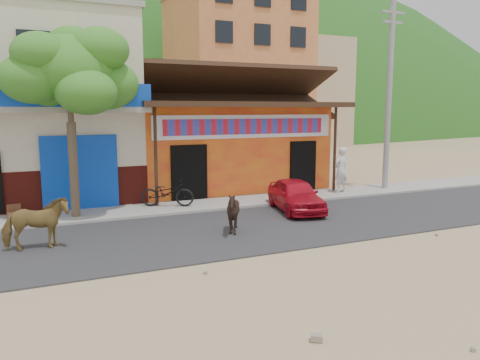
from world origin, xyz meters
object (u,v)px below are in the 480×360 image
Objects in this scene: utility_pole at (389,95)px; cow_dark at (233,212)px; tree at (71,122)px; red_car at (296,195)px; pedestrian at (341,170)px; scooter at (167,193)px; cow_tan at (36,224)px; cafe_chair_left at (14,206)px.

utility_pole reaches higher than cow_dark.
red_car is (7.03, -1.90, -2.52)m from tree.
pedestrian is (-2.42, -0.09, -3.06)m from utility_pole.
cow_dark is (-8.90, -3.91, -3.48)m from utility_pole.
scooter is 0.99× the size of pedestrian.
scooter is at bearing 179.45° from utility_pole.
red_car is at bearing -15.15° from tree.
scooter is at bearing 5.39° from tree.
tree is 4.15m from cow_tan.
red_car is (8.23, 1.24, -0.10)m from cow_tan.
pedestrian reaches higher than scooter.
tree is 0.75× the size of utility_pole.
cow_tan is 0.83× the size of pedestrian.
pedestrian is 12.17m from cafe_chair_left.
red_car reaches higher than cafe_chair_left.
tree is 3.14m from cafe_chair_left.
utility_pole is 9.21× the size of cafe_chair_left.
utility_pole is at bearing 32.18° from red_car.
tree is at bearing -21.40° from cow_tan.
cafe_chair_left is at bearing 178.33° from red_car.
tree reaches higher than cow_tan.
red_car is at bearing 14.13° from pedestrian.
cow_dark is 1.38× the size of cafe_chair_left.
cafe_chair_left is (-4.89, -0.03, -0.06)m from scooter.
cow_dark is (5.10, -0.56, -0.06)m from cow_tan.
red_car is (-5.77, -2.10, -3.52)m from utility_pole.
scooter is at bearing 169.70° from cow_dark.
cafe_chair_left is at bearing 116.19° from scooter.
red_car is 1.75× the size of pedestrian.
pedestrian is (6.48, 3.82, 0.42)m from cow_dark.
utility_pole is 2.44× the size of red_car.
cow_dark is (3.90, -3.71, -2.48)m from tree.
tree is at bearing -179.10° from utility_pole.
tree is 3.20× the size of pedestrian.
utility_pole reaches higher than cafe_chair_left.
cow_dark reaches higher than red_car.
red_car is at bearing -93.33° from scooter.
utility_pole is at bearing 165.35° from pedestrian.
red_car is 1.76× the size of scooter.
tree reaches higher than red_car.
cafe_chair_left is (-0.58, 3.41, -0.15)m from cow_tan.
pedestrian is (3.35, 2.01, 0.46)m from red_car.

